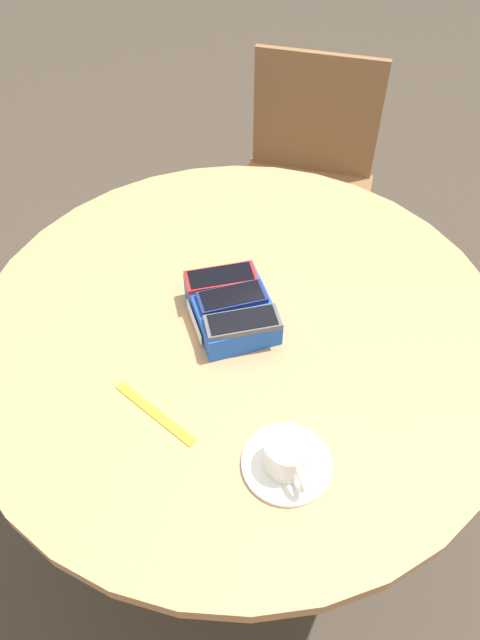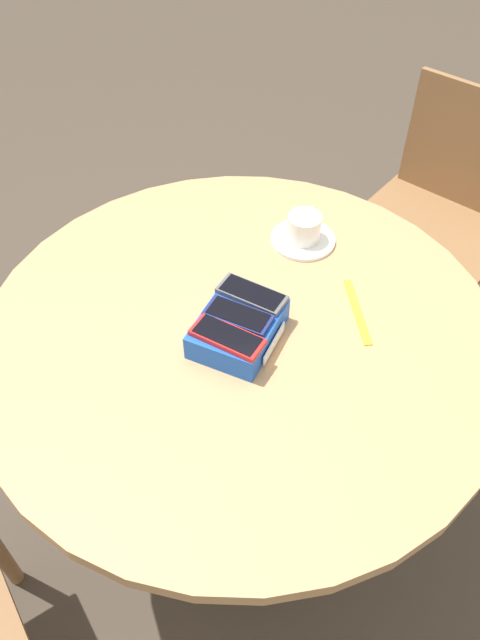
{
  "view_description": "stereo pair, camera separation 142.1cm",
  "coord_description": "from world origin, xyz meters",
  "px_view_note": "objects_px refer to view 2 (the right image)",
  "views": [
    {
      "loc": [
        0.6,
        -0.43,
        1.66
      ],
      "look_at": [
        0.0,
        0.0,
        0.81
      ],
      "focal_mm": 35.0,
      "sensor_mm": 36.0,
      "label": 1
    },
    {
      "loc": [
        -0.78,
        -0.1,
        1.67
      ],
      "look_at": [
        0.0,
        0.0,
        0.81
      ],
      "focal_mm": 35.0,
      "sensor_mm": 36.0,
      "label": 2
    }
  ],
  "objects_px": {
    "phone_gray": "(252,294)",
    "lanyard_strap": "(357,311)",
    "chair_near_window": "(433,226)",
    "phone_red": "(227,337)",
    "round_table": "(240,369)",
    "saucer": "(303,239)",
    "phone_box": "(240,328)",
    "coffee_cup": "(305,226)",
    "phone_navy": "(240,316)"
  },
  "relations": [
    {
      "from": "phone_gray",
      "to": "lanyard_strap",
      "type": "xyz_separation_m",
      "value": [
        0.04,
        -0.2,
        -0.06
      ]
    },
    {
      "from": "chair_near_window",
      "to": "phone_red",
      "type": "bearing_deg",
      "value": 149.36
    },
    {
      "from": "round_table",
      "to": "saucer",
      "type": "bearing_deg",
      "value": -20.97
    },
    {
      "from": "phone_box",
      "to": "saucer",
      "type": "distance_m",
      "value": 0.31
    },
    {
      "from": "phone_box",
      "to": "chair_near_window",
      "type": "height_order",
      "value": "chair_near_window"
    },
    {
      "from": "chair_near_window",
      "to": "saucer",
      "type": "bearing_deg",
      "value": 142.45
    },
    {
      "from": "coffee_cup",
      "to": "phone_red",
      "type": "bearing_deg",
      "value": 161.62
    },
    {
      "from": "chair_near_window",
      "to": "phone_box",
      "type": "bearing_deg",
      "value": 148.58
    },
    {
      "from": "lanyard_strap",
      "to": "chair_near_window",
      "type": "xyz_separation_m",
      "value": [
        0.71,
        -0.27,
        -0.33
      ]
    },
    {
      "from": "phone_navy",
      "to": "phone_box",
      "type": "bearing_deg",
      "value": 145.19
    },
    {
      "from": "round_table",
      "to": "lanyard_strap",
      "type": "xyz_separation_m",
      "value": [
        0.07,
        -0.22,
        0.13
      ]
    },
    {
      "from": "round_table",
      "to": "phone_box",
      "type": "bearing_deg",
      "value": -172.49
    },
    {
      "from": "coffee_cup",
      "to": "chair_near_window",
      "type": "height_order",
      "value": "coffee_cup"
    },
    {
      "from": "phone_red",
      "to": "lanyard_strap",
      "type": "relative_size",
      "value": 0.81
    },
    {
      "from": "phone_red",
      "to": "coffee_cup",
      "type": "height_order",
      "value": "coffee_cup"
    },
    {
      "from": "phone_navy",
      "to": "chair_near_window",
      "type": "xyz_separation_m",
      "value": [
        0.8,
        -0.49,
        -0.38
      ]
    },
    {
      "from": "round_table",
      "to": "phone_box",
      "type": "distance_m",
      "value": 0.16
    },
    {
      "from": "phone_box",
      "to": "lanyard_strap",
      "type": "distance_m",
      "value": 0.24
    },
    {
      "from": "phone_navy",
      "to": "round_table",
      "type": "bearing_deg",
      "value": 9.13
    },
    {
      "from": "phone_gray",
      "to": "chair_near_window",
      "type": "bearing_deg",
      "value": -32.61
    },
    {
      "from": "phone_red",
      "to": "phone_gray",
      "type": "relative_size",
      "value": 1.01
    },
    {
      "from": "saucer",
      "to": "chair_near_window",
      "type": "xyz_separation_m",
      "value": [
        0.51,
        -0.39,
        -0.33
      ]
    },
    {
      "from": "saucer",
      "to": "lanyard_strap",
      "type": "relative_size",
      "value": 0.81
    },
    {
      "from": "round_table",
      "to": "saucer",
      "type": "xyz_separation_m",
      "value": [
        0.27,
        -0.1,
        0.13
      ]
    },
    {
      "from": "round_table",
      "to": "lanyard_strap",
      "type": "distance_m",
      "value": 0.27
    },
    {
      "from": "round_table",
      "to": "chair_near_window",
      "type": "xyz_separation_m",
      "value": [
        0.78,
        -0.49,
        -0.2
      ]
    },
    {
      "from": "chair_near_window",
      "to": "round_table",
      "type": "bearing_deg",
      "value": 147.55
    },
    {
      "from": "phone_navy",
      "to": "saucer",
      "type": "height_order",
      "value": "phone_navy"
    },
    {
      "from": "round_table",
      "to": "saucer",
      "type": "height_order",
      "value": "saucer"
    },
    {
      "from": "phone_red",
      "to": "phone_navy",
      "type": "relative_size",
      "value": 1.07
    },
    {
      "from": "round_table",
      "to": "phone_red",
      "type": "bearing_deg",
      "value": 171.05
    },
    {
      "from": "saucer",
      "to": "lanyard_strap",
      "type": "xyz_separation_m",
      "value": [
        -0.2,
        -0.12,
        -0.0
      ]
    },
    {
      "from": "phone_gray",
      "to": "lanyard_strap",
      "type": "height_order",
      "value": "phone_gray"
    },
    {
      "from": "chair_near_window",
      "to": "lanyard_strap",
      "type": "bearing_deg",
      "value": 158.87
    },
    {
      "from": "round_table",
      "to": "lanyard_strap",
      "type": "relative_size",
      "value": 5.73
    },
    {
      "from": "phone_box",
      "to": "coffee_cup",
      "type": "bearing_deg",
      "value": -18.64
    },
    {
      "from": "phone_box",
      "to": "saucer",
      "type": "xyz_separation_m",
      "value": [
        0.29,
        -0.1,
        -0.02
      ]
    },
    {
      "from": "phone_box",
      "to": "lanyard_strap",
      "type": "xyz_separation_m",
      "value": [
        0.1,
        -0.22,
        -0.02
      ]
    },
    {
      "from": "phone_gray",
      "to": "coffee_cup",
      "type": "distance_m",
      "value": 0.25
    },
    {
      "from": "phone_box",
      "to": "saucer",
      "type": "bearing_deg",
      "value": -18.65
    },
    {
      "from": "round_table",
      "to": "chair_near_window",
      "type": "relative_size",
      "value": 1.17
    },
    {
      "from": "saucer",
      "to": "lanyard_strap",
      "type": "distance_m",
      "value": 0.23
    },
    {
      "from": "phone_navy",
      "to": "saucer",
      "type": "relative_size",
      "value": 0.95
    },
    {
      "from": "round_table",
      "to": "phone_gray",
      "type": "height_order",
      "value": "phone_gray"
    },
    {
      "from": "coffee_cup",
      "to": "round_table",
      "type": "bearing_deg",
      "value": 159.06
    },
    {
      "from": "saucer",
      "to": "chair_near_window",
      "type": "height_order",
      "value": "chair_near_window"
    },
    {
      "from": "phone_navy",
      "to": "chair_near_window",
      "type": "distance_m",
      "value": 1.02
    },
    {
      "from": "phone_gray",
      "to": "round_table",
      "type": "bearing_deg",
      "value": 151.43
    },
    {
      "from": "phone_red",
      "to": "round_table",
      "type": "bearing_deg",
      "value": -8.95
    },
    {
      "from": "phone_gray",
      "to": "lanyard_strap",
      "type": "distance_m",
      "value": 0.21
    }
  ]
}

